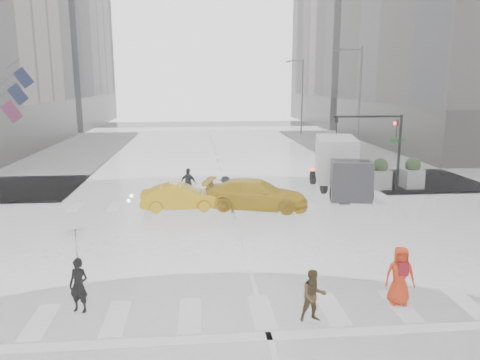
{
  "coord_description": "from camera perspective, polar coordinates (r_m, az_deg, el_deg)",
  "views": [
    {
      "loc": [
        -1.74,
        -17.94,
        6.29
      ],
      "look_at": [
        0.14,
        2.0,
        2.11
      ],
      "focal_mm": 35.0,
      "sensor_mm": 36.0,
      "label": 1
    }
  ],
  "objects": [
    {
      "name": "street_lamp_near",
      "position": [
        38.11,
        14.14,
        9.42
      ],
      "size": [
        2.15,
        0.22,
        9.0
      ],
      "color": "#59595B",
      "rests_on": "ground"
    },
    {
      "name": "taxi_rear",
      "position": [
        23.61,
        1.97,
        -1.77
      ],
      "size": [
        4.98,
        3.22,
        1.51
      ],
      "primitive_type": "imported",
      "rotation": [
        0.0,
        0.0,
        1.31
      ],
      "color": "#D6A10B",
      "rests_on": "ground"
    },
    {
      "name": "flag_cluster",
      "position": [
        38.81,
        -25.88,
        9.68
      ],
      "size": [
        2.87,
        3.06,
        4.69
      ],
      "color": "#59595B",
      "rests_on": "ground"
    },
    {
      "name": "planter_mid",
      "position": [
        28.75,
        16.66,
        0.66
      ],
      "size": [
        1.1,
        1.1,
        1.8
      ],
      "color": "slate",
      "rests_on": "ground"
    },
    {
      "name": "pedestrian_far_a",
      "position": [
        25.93,
        -6.29,
        -0.4
      ],
      "size": [
        1.16,
        0.99,
        1.69
      ],
      "primitive_type": "imported",
      "rotation": [
        0.0,
        0.0,
        2.66
      ],
      "color": "black",
      "rests_on": "ground"
    },
    {
      "name": "building_ne_far",
      "position": [
        80.69,
        18.01,
        18.35
      ],
      "size": [
        26.05,
        26.05,
        36.0
      ],
      "color": "gray",
      "rests_on": "ground"
    },
    {
      "name": "traffic_signal_pole",
      "position": [
        28.25,
        17.08,
        5.03
      ],
      "size": [
        4.45,
        0.42,
        4.5
      ],
      "color": "black",
      "rests_on": "ground"
    },
    {
      "name": "planter_west",
      "position": [
        28.07,
        12.87,
        0.59
      ],
      "size": [
        1.1,
        1.1,
        1.8
      ],
      "color": "slate",
      "rests_on": "ground"
    },
    {
      "name": "pedestrian_orange",
      "position": [
        14.43,
        18.93,
        -10.93
      ],
      "size": [
        0.93,
        0.7,
        1.72
      ],
      "rotation": [
        0.0,
        0.0,
        -0.19
      ],
      "color": "red",
      "rests_on": "ground"
    },
    {
      "name": "pedestrian_far_b",
      "position": [
        24.43,
        -1.78,
        -1.28
      ],
      "size": [
        1.06,
        1.11,
        1.53
      ],
      "primitive_type": "imported",
      "rotation": [
        0.0,
        0.0,
        2.28
      ],
      "color": "black",
      "rests_on": "ground"
    },
    {
      "name": "road_markings",
      "position": [
        19.09,
        0.15,
        -7.43
      ],
      "size": [
        18.0,
        48.0,
        0.01
      ],
      "primitive_type": null,
      "color": "silver",
      "rests_on": "ground"
    },
    {
      "name": "pedestrian_brown",
      "position": [
        12.96,
        8.94,
        -13.78
      ],
      "size": [
        0.74,
        0.6,
        1.45
      ],
      "primitive_type": "imported",
      "rotation": [
        0.0,
        0.0,
        0.07
      ],
      "color": "#412F17",
      "rests_on": "ground"
    },
    {
      "name": "planter_east",
      "position": [
        29.56,
        20.26,
        0.71
      ],
      "size": [
        1.1,
        1.1,
        1.8
      ],
      "color": "slate",
      "rests_on": "ground"
    },
    {
      "name": "ground",
      "position": [
        19.09,
        0.15,
        -7.44
      ],
      "size": [
        120.0,
        120.0,
        0.0
      ],
      "primitive_type": "plane",
      "color": "black",
      "rests_on": "ground"
    },
    {
      "name": "taxi_mid",
      "position": [
        23.68,
        -7.22,
        -2.07
      ],
      "size": [
        3.99,
        1.4,
        1.31
      ],
      "primitive_type": "imported",
      "rotation": [
        0.0,
        0.0,
        1.57
      ],
      "color": "#D6A10B",
      "rests_on": "ground"
    },
    {
      "name": "sidewalk_ne",
      "position": [
        41.78,
        25.27,
        2.1
      ],
      "size": [
        35.0,
        35.0,
        0.15
      ],
      "primitive_type": "cube",
      "color": "slate",
      "rests_on": "ground"
    },
    {
      "name": "pedestrian_black",
      "position": [
        13.7,
        -19.31,
        -8.7
      ],
      "size": [
        1.22,
        1.23,
        2.43
      ],
      "rotation": [
        0.0,
        0.0,
        -0.33
      ],
      "color": "black",
      "rests_on": "ground"
    },
    {
      "name": "street_lamp_far",
      "position": [
        57.36,
        7.45,
        10.35
      ],
      "size": [
        2.15,
        0.22,
        9.0
      ],
      "color": "#59595B",
      "rests_on": "ground"
    },
    {
      "name": "box_truck",
      "position": [
        27.66,
        12.03,
        1.91
      ],
      "size": [
        2.21,
        5.89,
        3.13
      ],
      "rotation": [
        0.0,
        0.0,
        -0.2
      ],
      "color": "silver",
      "rests_on": "ground"
    }
  ]
}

